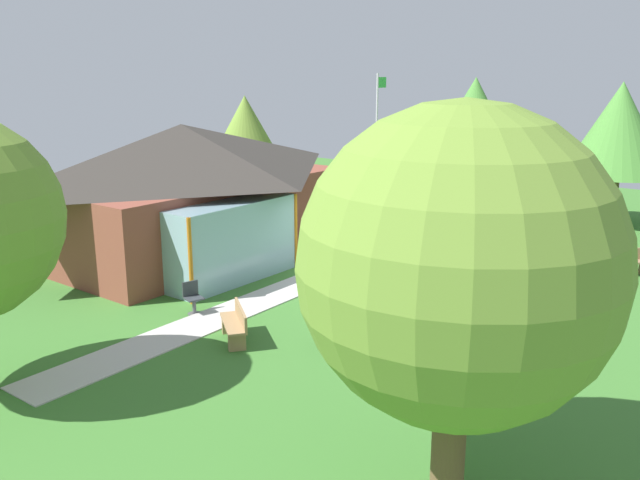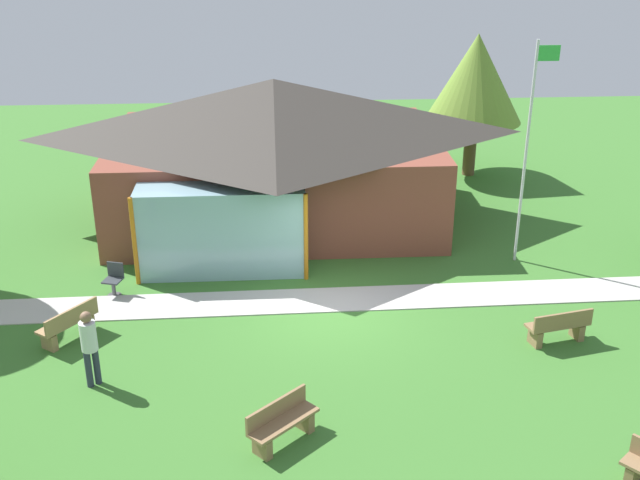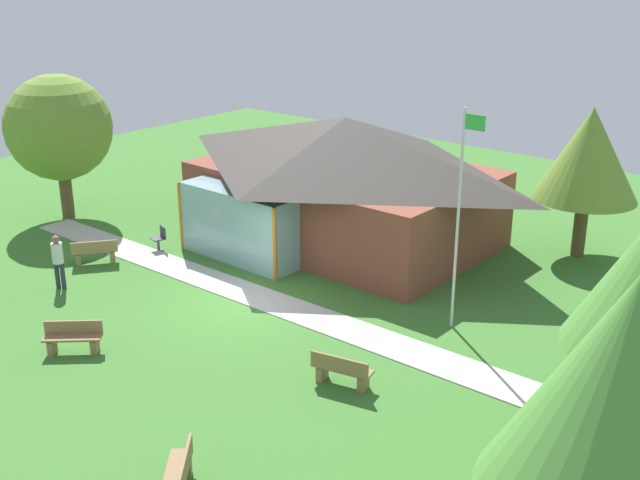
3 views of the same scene
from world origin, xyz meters
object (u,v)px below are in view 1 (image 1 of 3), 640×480
at_px(flagpole, 377,146).
at_px(tree_east_hedge, 474,125).
at_px(pavilion, 186,187).
at_px(bench_mid_left, 235,325).
at_px(bench_mid_right, 475,239).
at_px(bench_front_center, 481,306).
at_px(tree_far_east, 619,129).
at_px(patio_chair_west, 193,298).
at_px(tree_behind_pavilion_right, 245,130).
at_px(bench_front_right, 627,263).
at_px(tree_lawn_corner, 458,266).
at_px(visitor_strolling_lawn, 323,307).

relative_size(flagpole, tree_east_hedge, 1.03).
xyz_separation_m(pavilion, bench_mid_left, (-4.82, -7.13, -1.92)).
relative_size(bench_mid_right, tree_east_hedge, 0.26).
distance_m(bench_front_center, tree_far_east, 14.19).
bearing_deg(pavilion, patio_chair_west, -130.33).
xyz_separation_m(tree_behind_pavilion_right, tree_far_east, (6.52, -14.67, 0.37)).
bearing_deg(tree_far_east, bench_mid_left, 169.33).
relative_size(bench_front_right, patio_chair_west, 1.65).
bearing_deg(bench_front_right, bench_front_center, 32.49).
bearing_deg(bench_front_right, tree_east_hedge, -77.65).
distance_m(patio_chair_west, tree_lawn_corner, 10.07).
relative_size(flagpole, tree_behind_pavilion_right, 1.20).
bearing_deg(tree_behind_pavilion_right, flagpole, -93.29).
distance_m(visitor_strolling_lawn, tree_east_hedge, 17.48).
distance_m(patio_chair_west, visitor_strolling_lawn, 4.18).
distance_m(bench_front_center, visitor_strolling_lawn, 4.50).
bearing_deg(tree_east_hedge, flagpole, 168.29).
bearing_deg(tree_behind_pavilion_right, bench_front_center, -115.38).
bearing_deg(tree_east_hedge, visitor_strolling_lawn, -165.50).
xyz_separation_m(flagpole, tree_east_hedge, (6.00, -1.24, 0.52)).
distance_m(flagpole, patio_chair_west, 11.46).
height_order(visitor_strolling_lawn, tree_east_hedge, tree_east_hedge).
bearing_deg(bench_mid_left, bench_front_center, -93.18).
bearing_deg(bench_front_center, bench_mid_left, -82.49).
relative_size(bench_mid_right, tree_far_east, 0.27).
xyz_separation_m(bench_mid_left, bench_front_center, (4.84, -4.03, 0.00)).
relative_size(bench_mid_left, bench_front_right, 1.03).
bearing_deg(tree_east_hedge, bench_front_right, -126.82).
bearing_deg(pavilion, tree_far_east, -37.69).
height_order(bench_front_right, tree_behind_pavilion_right, tree_behind_pavilion_right).
relative_size(bench_mid_left, tree_east_hedge, 0.25).
xyz_separation_m(bench_mid_left, visitor_strolling_lawn, (0.92, -1.91, 0.62)).
height_order(bench_front_center, bench_front_right, same).
distance_m(bench_mid_right, patio_chair_west, 11.04).
relative_size(patio_chair_west, visitor_strolling_lawn, 0.49).
distance_m(visitor_strolling_lawn, tree_lawn_corner, 6.48).
height_order(bench_mid_right, tree_behind_pavilion_right, tree_behind_pavilion_right).
height_order(bench_mid_right, patio_chair_west, patio_chair_west).
bearing_deg(visitor_strolling_lawn, patio_chair_west, -122.72).
bearing_deg(bench_mid_right, tree_lawn_corner, -169.42).
bearing_deg(tree_lawn_corner, bench_front_right, 3.49).
bearing_deg(visitor_strolling_lawn, flagpole, 170.89).
bearing_deg(patio_chair_west, bench_mid_right, -179.34).
bearing_deg(bench_mid_left, pavilion, 2.61).
bearing_deg(bench_mid_left, patio_chair_west, 20.44).
xyz_separation_m(tree_behind_pavilion_right, tree_east_hedge, (5.57, -8.76, 0.33)).
bearing_deg(tree_far_east, tree_behind_pavilion_right, 113.97).
distance_m(pavilion, tree_behind_pavilion_right, 8.38).
bearing_deg(flagpole, bench_front_center, -131.43).
height_order(pavilion, patio_chair_west, pavilion).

